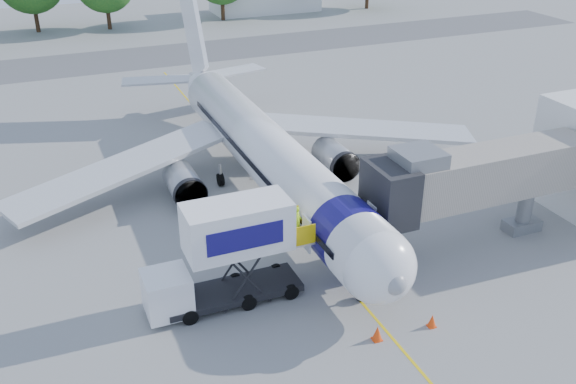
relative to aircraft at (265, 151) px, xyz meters
name	(u,v)px	position (x,y,z in m)	size (l,w,h in m)	color
ground	(288,217)	(0.00, -4.12, -2.95)	(160.00, 160.00, 0.00)	gray
guidance_line	(288,217)	(0.00, -4.12, -2.94)	(0.15, 70.00, 0.01)	yellow
taxiway_strip	(151,57)	(0.00, 37.88, -2.94)	(120.00, 10.00, 0.01)	#59595B
aircraft	(265,151)	(0.00, 0.00, 0.00)	(34.17, 37.73, 11.35)	white
jet_bridge	(469,178)	(7.99, -11.12, 1.39)	(13.90, 3.20, 6.60)	#A99E91
catering_hiloader	(225,256)	(-6.27, -11.12, -0.19)	(8.50, 2.44, 5.50)	black
ground_tug	(363,383)	(-3.05, -19.53, -2.29)	(3.41, 2.24, 1.25)	white
safety_cone_a	(432,321)	(2.20, -16.84, -2.62)	(0.43, 0.43, 0.69)	#FF430D
safety_cone_b	(377,333)	(-0.73, -16.68, -2.58)	(0.49, 0.49, 0.78)	#FF430D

